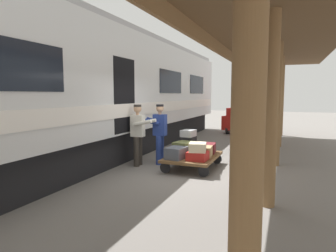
# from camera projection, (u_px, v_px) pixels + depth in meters

# --- Properties ---
(ground_plane) EXTENTS (60.00, 60.00, 0.00)m
(ground_plane) POSITION_uv_depth(u_px,v_px,m) (193.00, 173.00, 7.57)
(ground_plane) COLOR slate
(platform_canopy) EXTENTS (3.20, 17.36, 3.56)m
(platform_canopy) POSITION_uv_depth(u_px,v_px,m) (274.00, 35.00, 6.56)
(platform_canopy) COLOR brown
(platform_canopy) RESTS_ON ground_plane
(train_car) EXTENTS (3.02, 19.97, 4.00)m
(train_car) POSITION_uv_depth(u_px,v_px,m) (79.00, 92.00, 8.61)
(train_car) COLOR silver
(train_car) RESTS_ON ground_plane
(luggage_cart) EXTENTS (1.27, 1.86, 0.34)m
(luggage_cart) POSITION_uv_depth(u_px,v_px,m) (193.00, 157.00, 8.07)
(luggage_cart) COLOR brown
(luggage_cart) RESTS_ON ground_plane
(suitcase_teal_softside) EXTENTS (0.46, 0.61, 0.18)m
(suitcase_teal_softside) POSITION_uv_depth(u_px,v_px,m) (183.00, 151.00, 8.16)
(suitcase_teal_softside) COLOR #1E666B
(suitcase_teal_softside) RESTS_ON luggage_cart
(suitcase_tan_vintage) EXTENTS (0.52, 0.58, 0.27)m
(suitcase_tan_vintage) POSITION_uv_depth(u_px,v_px,m) (203.00, 151.00, 7.95)
(suitcase_tan_vintage) COLOR tan
(suitcase_tan_vintage) RESTS_ON luggage_cart
(suitcase_slate_roller) EXTENTS (0.50, 0.65, 0.29)m
(suitcase_slate_roller) POSITION_uv_depth(u_px,v_px,m) (177.00, 153.00, 7.68)
(suitcase_slate_roller) COLOR #4C515B
(suitcase_slate_roller) RESTS_ON luggage_cart
(suitcase_red_plastic) EXTENTS (0.48, 0.49, 0.22)m
(suitcase_red_plastic) POSITION_uv_depth(u_px,v_px,m) (198.00, 156.00, 7.48)
(suitcase_red_plastic) COLOR #AD231E
(suitcase_red_plastic) RESTS_ON luggage_cart
(suitcase_burgundy_valise) EXTENTS (0.45, 0.56, 0.18)m
(suitcase_burgundy_valise) POSITION_uv_depth(u_px,v_px,m) (189.00, 148.00, 8.63)
(suitcase_burgundy_valise) COLOR maroon
(suitcase_burgundy_valise) RESTS_ON luggage_cart
(suitcase_maroon_trunk) EXTENTS (0.47, 0.55, 0.27)m
(suitcase_maroon_trunk) POSITION_uv_depth(u_px,v_px,m) (208.00, 148.00, 8.42)
(suitcase_maroon_trunk) COLOR maroon
(suitcase_maroon_trunk) RESTS_ON luggage_cart
(suitcase_black_hardshell) EXTENTS (0.36, 0.48, 0.25)m
(suitcase_black_hardshell) POSITION_uv_depth(u_px,v_px,m) (189.00, 141.00, 8.63)
(suitcase_black_hardshell) COLOR black
(suitcase_black_hardshell) RESTS_ON suitcase_burgundy_valise
(suitcase_cream_canvas) EXTENTS (0.50, 0.55, 0.22)m
(suitcase_cream_canvas) POSITION_uv_depth(u_px,v_px,m) (198.00, 147.00, 7.46)
(suitcase_cream_canvas) COLOR beige
(suitcase_cream_canvas) RESTS_ON suitcase_red_plastic
(suitcase_gray_aluminum) EXTENTS (0.39, 0.48, 0.19)m
(suitcase_gray_aluminum) POSITION_uv_depth(u_px,v_px,m) (188.00, 133.00, 8.60)
(suitcase_gray_aluminum) COLOR #9EA0A5
(suitcase_gray_aluminum) RESTS_ON suitcase_black_hardshell
(suitcase_olive_duffel) EXTENTS (0.53, 0.63, 0.17)m
(suitcase_olive_duffel) POSITION_uv_depth(u_px,v_px,m) (184.00, 145.00, 8.16)
(suitcase_olive_duffel) COLOR brown
(suitcase_olive_duffel) RESTS_ON suitcase_teal_softside
(porter_in_overalls) EXTENTS (0.67, 0.43, 1.70)m
(porter_in_overalls) POSITION_uv_depth(u_px,v_px,m) (159.00, 132.00, 8.52)
(porter_in_overalls) COLOR navy
(porter_in_overalls) RESTS_ON ground_plane
(porter_by_door) EXTENTS (0.67, 0.44, 1.70)m
(porter_by_door) POSITION_uv_depth(u_px,v_px,m) (138.00, 133.00, 8.29)
(porter_by_door) COLOR #332D28
(porter_by_door) RESTS_ON ground_plane
(baggage_tug) EXTENTS (1.45, 1.90, 1.30)m
(baggage_tug) POSITION_uv_depth(u_px,v_px,m) (238.00, 121.00, 15.40)
(baggage_tug) COLOR #B21E19
(baggage_tug) RESTS_ON ground_plane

